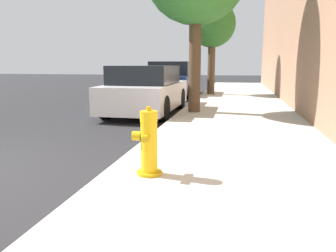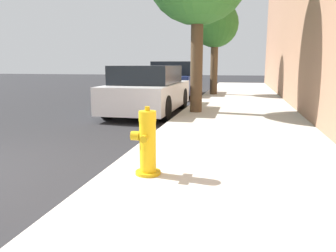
{
  "view_description": "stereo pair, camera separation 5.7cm",
  "coord_description": "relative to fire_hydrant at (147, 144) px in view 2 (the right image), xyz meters",
  "views": [
    {
      "loc": [
        3.29,
        -3.07,
        1.37
      ],
      "look_at": [
        2.31,
        1.56,
        0.48
      ],
      "focal_mm": 35.0,
      "sensor_mm": 36.0,
      "label": 1
    },
    {
      "loc": [
        3.35,
        -3.06,
        1.37
      ],
      "look_at": [
        2.31,
        1.56,
        0.48
      ],
      "focal_mm": 35.0,
      "sensor_mm": 36.0,
      "label": 2
    }
  ],
  "objects": [
    {
      "name": "fire_hydrant",
      "position": [
        0.0,
        0.0,
        0.0
      ],
      "size": [
        0.33,
        0.35,
        0.77
      ],
      "color": "#C39C11",
      "rests_on": "sidewalk_slab"
    },
    {
      "name": "street_tree_far",
      "position": [
        -0.15,
        10.44,
        2.44
      ],
      "size": [
        1.88,
        1.88,
        3.79
      ],
      "color": "brown",
      "rests_on": "sidewalk_slab"
    },
    {
      "name": "parked_car_mid",
      "position": [
        -1.81,
        10.8,
        0.22
      ],
      "size": [
        1.79,
        4.4,
        1.49
      ],
      "color": "navy",
      "rests_on": "ground_plane"
    },
    {
      "name": "sidewalk_slab",
      "position": [
        0.97,
        -0.36,
        -0.42
      ],
      "size": [
        3.02,
        40.0,
        0.14
      ],
      "color": "beige",
      "rests_on": "ground_plane"
    },
    {
      "name": "parked_car_near",
      "position": [
        -1.55,
        5.45,
        0.15
      ],
      "size": [
        1.71,
        3.9,
        1.34
      ],
      "color": "silver",
      "rests_on": "ground_plane"
    }
  ]
}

